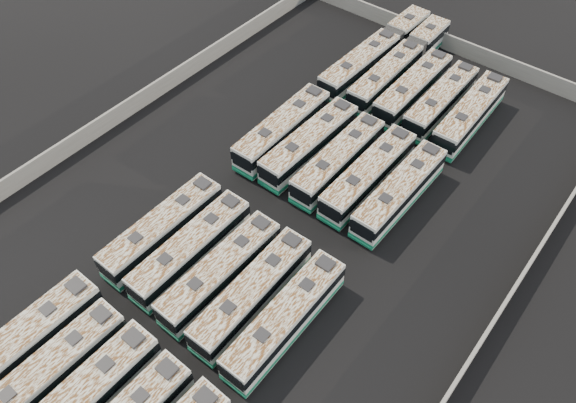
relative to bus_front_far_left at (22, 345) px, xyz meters
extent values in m
plane|color=black|center=(5.52, 23.37, -1.95)|extent=(140.00, 140.00, 0.00)
cube|color=slate|center=(5.52, 59.67, -0.85)|extent=(45.20, 0.30, 2.20)
cube|color=slate|center=(27.82, 23.37, -0.85)|extent=(0.30, 73.20, 2.20)
cube|color=slate|center=(-16.78, 23.37, -0.85)|extent=(0.30, 73.20, 2.20)
cube|color=beige|center=(0.00, 0.00, -0.02)|extent=(2.95, 13.48, 3.08)
cube|color=#0E6646|center=(0.00, 0.00, -1.15)|extent=(3.00, 13.53, 0.47)
cube|color=black|center=(0.00, 0.00, 0.49)|extent=(3.01, 13.54, 1.03)
cube|color=beige|center=(0.00, 0.00, 1.55)|extent=(2.89, 13.21, 0.08)
cube|color=black|center=(0.03, 2.96, 1.67)|extent=(1.08, 1.08, 0.16)
cube|color=black|center=(0.06, 5.65, 1.72)|extent=(1.47, 1.25, 0.29)
cylinder|color=black|center=(-1.15, 4.31, -1.39)|extent=(0.33, 1.12, 1.12)
cylinder|color=black|center=(1.25, 4.29, -1.39)|extent=(0.33, 1.12, 1.12)
cube|color=beige|center=(3.57, -0.14, -0.10)|extent=(2.89, 12.95, 2.96)
cube|color=#0E6646|center=(3.57, -0.14, -1.18)|extent=(2.94, 13.00, 0.45)
cube|color=black|center=(3.57, -0.14, 0.39)|extent=(2.95, 13.01, 0.99)
cube|color=beige|center=(3.57, -0.14, 1.41)|extent=(2.83, 12.69, 0.08)
cube|color=black|center=(3.52, -2.98, 1.52)|extent=(1.04, 1.04, 0.15)
cube|color=black|center=(3.61, 2.70, 1.52)|extent=(1.04, 1.04, 0.15)
cube|color=black|center=(3.65, 5.28, 1.57)|extent=(1.42, 1.21, 0.28)
cylinder|color=black|center=(2.48, 4.01, -1.42)|extent=(0.32, 1.08, 1.08)
cylinder|color=black|center=(4.78, 3.97, -1.42)|extent=(0.32, 1.08, 1.08)
cube|color=black|center=(7.20, -0.14, 0.48)|extent=(2.95, 13.50, 1.03)
cube|color=beige|center=(7.20, -0.14, 1.55)|extent=(2.83, 13.17, 0.08)
cube|color=black|center=(7.22, 2.81, 1.66)|extent=(1.07, 1.07, 0.16)
cube|color=black|center=(7.24, 5.50, 1.71)|extent=(1.46, 1.24, 0.29)
cylinder|color=black|center=(6.03, 4.16, -1.40)|extent=(0.32, 1.12, 1.12)
cylinder|color=black|center=(8.43, 4.15, -1.40)|extent=(0.32, 1.12, 1.12)
cube|color=black|center=(10.95, 2.83, 1.52)|extent=(1.03, 1.03, 0.15)
cube|color=black|center=(10.97, 5.41, 1.58)|extent=(1.41, 1.19, 0.28)
cylinder|color=black|center=(9.81, 4.13, -1.42)|extent=(0.31, 1.08, 1.08)
cube|color=black|center=(14.69, 5.58, 1.66)|extent=(1.46, 1.24, 0.29)
cube|color=beige|center=(-0.05, 14.86, -0.10)|extent=(2.79, 12.92, 2.96)
cube|color=#0E6646|center=(-0.05, 14.86, -1.18)|extent=(2.84, 12.97, 0.45)
cube|color=black|center=(-0.05, 14.86, 0.39)|extent=(2.85, 12.98, 0.99)
cube|color=black|center=(-0.10, 8.39, 0.25)|extent=(2.37, 0.08, 1.56)
cube|color=#0E6646|center=(-0.10, 8.39, -1.40)|extent=(2.69, 0.12, 0.30)
cube|color=beige|center=(-0.05, 14.86, 1.41)|extent=(2.73, 12.66, 0.08)
cube|color=black|center=(-0.07, 12.02, 1.52)|extent=(1.03, 1.03, 0.15)
cube|color=black|center=(-0.03, 17.70, 1.52)|extent=(1.03, 1.03, 0.15)
cube|color=black|center=(-0.01, 20.28, 1.57)|extent=(1.41, 1.19, 0.28)
cylinder|color=black|center=(-1.23, 10.74, -1.42)|extent=(0.31, 1.08, 1.07)
cylinder|color=black|center=(1.07, 10.72, -1.42)|extent=(0.31, 1.08, 1.07)
cylinder|color=black|center=(-1.17, 18.99, -1.42)|extent=(0.31, 1.08, 1.07)
cylinder|color=black|center=(1.13, 18.98, -1.42)|extent=(0.31, 1.08, 1.07)
cube|color=beige|center=(3.57, 14.89, -0.11)|extent=(2.71, 12.86, 2.95)
cube|color=#0E6646|center=(3.57, 14.89, -1.18)|extent=(2.76, 12.91, 0.45)
cube|color=black|center=(3.57, 14.89, 0.38)|extent=(2.77, 12.92, 0.99)
cube|color=black|center=(3.59, 8.44, 0.24)|extent=(2.36, 0.06, 1.55)
cube|color=#0E6646|center=(3.59, 8.44, -1.40)|extent=(2.68, 0.11, 0.30)
cube|color=beige|center=(3.57, 14.89, 1.40)|extent=(2.65, 12.61, 0.08)
cube|color=black|center=(3.58, 12.06, 1.51)|extent=(1.02, 1.02, 0.15)
cube|color=black|center=(3.57, 17.72, 1.51)|extent=(1.02, 1.02, 0.15)
cube|color=black|center=(3.56, 20.29, 1.56)|extent=(1.40, 1.18, 0.28)
cylinder|color=black|center=(2.44, 10.77, -1.42)|extent=(0.30, 1.07, 1.07)
cylinder|color=black|center=(4.73, 10.78, -1.42)|extent=(0.30, 1.07, 1.07)
cylinder|color=black|center=(2.42, 19.00, -1.42)|extent=(0.30, 1.07, 1.07)
cylinder|color=black|center=(4.71, 19.01, -1.42)|extent=(0.30, 1.07, 1.07)
cube|color=beige|center=(7.35, 14.72, -0.11)|extent=(2.81, 12.83, 2.93)
cube|color=#0E6646|center=(7.35, 14.72, -1.19)|extent=(2.87, 12.88, 0.45)
cube|color=black|center=(7.35, 14.72, 0.37)|extent=(2.88, 12.89, 0.98)
cube|color=black|center=(7.28, 8.30, 0.23)|extent=(2.35, 0.09, 1.55)
cube|color=#0E6646|center=(7.28, 8.30, -1.40)|extent=(2.67, 0.13, 0.30)
cube|color=beige|center=(7.35, 14.72, 1.39)|extent=(2.76, 12.58, 0.07)
cube|color=black|center=(7.32, 11.90, 1.49)|extent=(1.03, 1.03, 0.15)
cube|color=black|center=(7.38, 17.54, 1.49)|extent=(1.03, 1.03, 0.15)
cube|color=black|center=(7.41, 20.10, 1.55)|extent=(1.40, 1.19, 0.28)
cylinder|color=black|center=(6.16, 10.64, -1.42)|extent=(0.31, 1.07, 1.07)
cylinder|color=black|center=(8.44, 10.61, -1.42)|extent=(0.31, 1.07, 1.07)
cylinder|color=black|center=(6.25, 18.83, -1.42)|extent=(0.31, 1.07, 1.07)
cylinder|color=black|center=(8.54, 18.80, -1.42)|extent=(0.31, 1.07, 1.07)
cube|color=beige|center=(10.88, 14.81, -0.09)|extent=(2.98, 13.05, 2.98)
cube|color=#0E6646|center=(10.88, 14.81, -1.17)|extent=(3.03, 13.10, 0.45)
cube|color=black|center=(10.88, 14.81, 0.41)|extent=(3.04, 13.11, 1.00)
cube|color=black|center=(11.02, 8.30, 0.27)|extent=(2.38, 0.11, 1.57)
cube|color=#0E6646|center=(11.02, 8.30, -1.39)|extent=(2.71, 0.16, 0.30)
cube|color=beige|center=(10.88, 14.81, 1.44)|extent=(2.92, 12.79, 0.08)
cube|color=black|center=(10.94, 11.96, 1.54)|extent=(1.05, 1.05, 0.15)
cube|color=black|center=(10.82, 17.67, 1.54)|extent=(1.05, 1.05, 0.15)
cube|color=black|center=(10.77, 20.27, 1.60)|extent=(1.43, 1.22, 0.28)
cylinder|color=black|center=(9.81, 10.63, -1.41)|extent=(0.33, 1.09, 1.08)
cylinder|color=black|center=(12.13, 10.68, -1.41)|extent=(0.33, 1.09, 1.08)
cylinder|color=black|center=(9.64, 18.95, -1.41)|extent=(0.33, 1.09, 1.08)
cylinder|color=black|center=(11.95, 19.00, -1.41)|extent=(0.33, 1.09, 1.08)
cube|color=beige|center=(14.56, 14.66, -0.09)|extent=(2.84, 13.03, 2.98)
cube|color=#0E6646|center=(14.56, 14.66, -1.17)|extent=(2.89, 13.08, 0.46)
cube|color=black|center=(14.56, 14.66, 0.41)|extent=(2.90, 13.09, 1.00)
cube|color=black|center=(14.62, 8.14, 0.27)|extent=(2.38, 0.08, 1.57)
cube|color=#0E6646|center=(14.62, 8.14, -1.39)|extent=(2.71, 0.13, 0.30)
cube|color=beige|center=(14.56, 14.66, 1.44)|extent=(2.78, 12.77, 0.08)
cube|color=black|center=(14.58, 11.80, 1.54)|extent=(1.04, 1.04, 0.15)
cube|color=black|center=(14.53, 17.52, 1.54)|extent=(1.04, 1.04, 0.15)
cube|color=black|center=(14.50, 20.12, 1.60)|extent=(1.42, 1.21, 0.28)
cylinder|color=black|center=(13.44, 10.48, -1.41)|extent=(0.31, 1.09, 1.08)
cylinder|color=black|center=(15.76, 10.51, -1.41)|extent=(0.31, 1.09, 1.08)
cylinder|color=black|center=(13.36, 18.80, -1.41)|extent=(0.31, 1.09, 1.08)
cylinder|color=black|center=(15.67, 18.83, -1.41)|extent=(0.31, 1.09, 1.08)
cube|color=beige|center=(-0.02, 32.32, -0.02)|extent=(3.03, 13.49, 3.08)
cube|color=#0E6646|center=(-0.02, 32.32, -1.15)|extent=(3.08, 13.55, 0.47)
cube|color=black|center=(-0.02, 32.32, 0.49)|extent=(3.09, 13.56, 1.03)
cube|color=black|center=(0.09, 25.57, 0.34)|extent=(2.47, 0.10, 1.63)
cube|color=#0E6646|center=(0.09, 25.57, -1.37)|extent=(2.80, 0.15, 0.31)
cube|color=beige|center=(-0.02, 32.32, 1.55)|extent=(2.97, 13.22, 0.08)
cube|color=black|center=(0.03, 29.36, 1.67)|extent=(1.08, 1.08, 0.16)
cube|color=black|center=(-0.07, 35.28, 1.67)|extent=(1.08, 1.08, 0.16)
cube|color=black|center=(-0.12, 37.96, 1.72)|extent=(1.48, 1.26, 0.29)
cylinder|color=black|center=(-1.15, 27.99, -1.39)|extent=(0.33, 1.13, 1.12)
cylinder|color=black|center=(1.25, 28.03, -1.39)|extent=(0.33, 1.13, 1.12)
cylinder|color=black|center=(-1.29, 36.60, -1.39)|extent=(0.33, 1.13, 1.12)
cylinder|color=black|center=(1.10, 36.64, -1.39)|extent=(0.33, 1.13, 1.12)
cube|color=beige|center=(3.57, 32.38, -0.04)|extent=(3.04, 13.35, 3.05)
cube|color=#0E6646|center=(3.57, 32.38, -1.16)|extent=(3.09, 13.40, 0.47)
cube|color=black|center=(3.57, 32.38, 0.46)|extent=(3.10, 13.41, 1.02)
cube|color=black|center=(3.44, 25.71, 0.32)|extent=(2.44, 0.11, 1.61)
cube|color=#0E6646|center=(3.44, 25.71, -1.38)|extent=(2.77, 0.16, 0.31)
cube|color=beige|center=(3.57, 32.38, 1.51)|extent=(2.98, 13.08, 0.08)
cube|color=black|center=(3.51, 29.45, 1.62)|extent=(1.07, 1.07, 0.16)
cube|color=black|center=(3.63, 35.30, 1.62)|extent=(1.07, 1.07, 0.16)
cube|color=black|center=(3.69, 37.96, 1.68)|extent=(1.47, 1.25, 0.29)
cylinder|color=black|center=(2.30, 28.15, -1.40)|extent=(0.33, 1.11, 1.11)
cylinder|color=black|center=(4.67, 28.10, -1.40)|extent=(0.33, 1.11, 1.11)
cylinder|color=black|center=(2.48, 36.66, -1.40)|extent=(0.33, 1.11, 1.11)
cylinder|color=black|center=(4.85, 36.61, -1.40)|extent=(0.33, 1.11, 1.11)
cube|color=beige|center=(7.35, 32.27, -0.09)|extent=(2.83, 13.03, 2.98)
cube|color=#0E6646|center=(7.35, 32.27, -1.17)|extent=(2.88, 13.08, 0.46)
cube|color=black|center=(7.35, 32.27, 0.41)|extent=(2.89, 13.09, 1.00)
cube|color=black|center=(7.41, 25.75, 0.27)|extent=(2.38, 0.08, 1.57)
cube|color=#0E6646|center=(7.41, 25.75, -1.39)|extent=(2.71, 0.13, 0.30)
cube|color=beige|center=(7.35, 32.27, 1.44)|extent=(2.78, 12.77, 0.08)
cube|color=black|center=(7.38, 29.41, 1.55)|extent=(1.04, 1.04, 0.15)
cube|color=black|center=(7.32, 35.13, 1.55)|extent=(1.04, 1.04, 0.15)
cube|color=black|center=(7.30, 37.73, 1.60)|extent=(1.42, 1.21, 0.28)
cylinder|color=black|center=(6.23, 28.10, -1.41)|extent=(0.31, 1.09, 1.08)
cylinder|color=black|center=(8.55, 28.12, -1.41)|extent=(0.31, 1.09, 1.08)
cylinder|color=black|center=(6.15, 36.42, -1.41)|extent=(0.31, 1.09, 1.08)
cylinder|color=black|center=(8.47, 36.44, -1.41)|extent=(0.31, 1.09, 1.08)
cube|color=beige|center=(10.91, 32.42, -0.05)|extent=(2.84, 13.25, 3.03)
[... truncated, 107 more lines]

